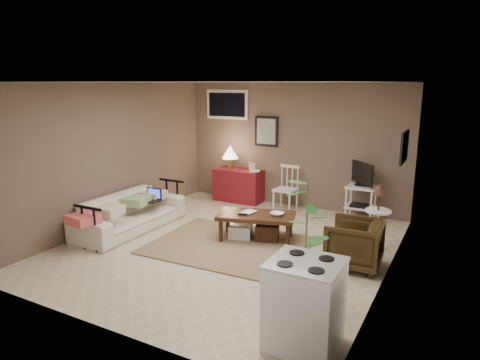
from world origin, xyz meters
The scene contains 20 objects.
floor centered at (0.00, 0.00, 0.00)m, with size 5.00×5.00×0.00m, color #C1B293.
art_back centered at (-0.55, 2.48, 1.45)m, with size 0.50×0.03×0.60m, color black.
art_right centered at (2.23, 1.05, 1.52)m, with size 0.03×0.60×0.45m, color black.
window centered at (-1.45, 2.48, 1.95)m, with size 0.96×0.03×0.60m, color silver.
rug centered at (0.00, 0.00, 0.01)m, with size 2.24×1.79×0.02m, color olive.
coffee_table centered at (0.24, 0.42, 0.25)m, with size 1.30×0.92×0.45m.
sofa centered at (-1.80, -0.14, 0.39)m, with size 2.00×0.58×0.78m, color beige.
sofa_pillows centered at (-1.75, -0.37, 0.48)m, with size 0.38×1.90×0.13m, color beige, non-canonical shape.
sofa_end_rails centered at (-1.68, -0.14, 0.34)m, with size 0.54×2.00×0.67m, color black, non-canonical shape.
laptop centered at (-1.61, 0.21, 0.51)m, with size 0.31×0.22×0.21m.
red_console centered at (-1.09, 2.27, 0.40)m, with size 1.00×0.44×1.15m.
spindle_chair centered at (0.03, 2.12, 0.40)m, with size 0.41×0.41×0.86m.
tv_stand centered at (1.44, 2.16, 0.55)m, with size 0.49×0.48×1.05m.
side_table centered at (1.96, 0.93, 0.61)m, with size 0.37×0.37×0.99m.
armchair centered at (1.81, 0.16, 0.35)m, with size 0.68×0.64×0.70m, color black.
potted_plant centered at (1.55, -0.99, 0.77)m, with size 0.36×0.36×1.45m.
stove centered at (1.84, -1.82, 0.42)m, with size 0.64×0.60×0.84m.
bowl centered at (0.56, 0.50, 0.52)m, with size 0.20×0.05×0.20m, color #3C1E10.
book_table centered at (0.02, 0.45, 0.54)m, with size 0.17×0.02×0.24m, color #3C1E10.
book_console centered at (-0.76, 2.21, 0.79)m, with size 0.18×0.02×0.24m, color #3C1E10.
Camera 1 is at (3.02, -5.22, 2.39)m, focal length 32.00 mm.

